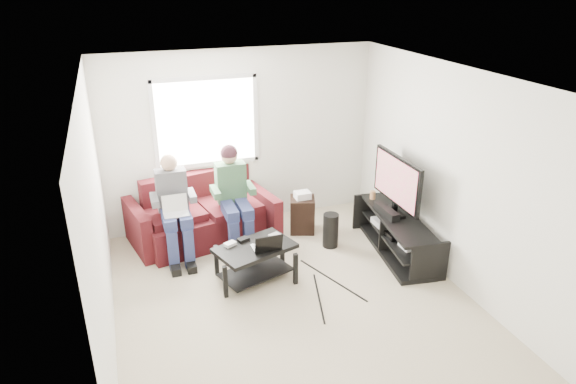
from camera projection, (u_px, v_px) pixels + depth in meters
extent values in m
plane|color=#C7B39B|center=(292.00, 298.00, 6.06)|extent=(4.50, 4.50, 0.00)
plane|color=white|center=(293.00, 76.00, 5.03)|extent=(4.50, 4.50, 0.00)
plane|color=silver|center=(241.00, 139.00, 7.50)|extent=(4.50, 0.00, 4.50)
plane|color=silver|center=(400.00, 320.00, 3.59)|extent=(4.50, 0.00, 4.50)
plane|color=silver|center=(97.00, 225.00, 4.94)|extent=(0.00, 4.50, 4.50)
plane|color=silver|center=(450.00, 175.00, 6.15)|extent=(0.00, 4.50, 4.50)
cube|color=white|center=(206.00, 122.00, 7.22)|extent=(1.40, 0.01, 1.20)
cube|color=silver|center=(206.00, 122.00, 7.21)|extent=(1.48, 0.04, 1.28)
cube|color=#4E1316|center=(203.00, 226.00, 7.29)|extent=(1.77, 1.18, 0.45)
cube|color=#4E1316|center=(196.00, 187.00, 7.44)|extent=(1.63, 0.53, 0.46)
cube|color=#4E1316|center=(138.00, 229.00, 6.99)|extent=(0.35, 0.97, 0.64)
cube|color=#4E1316|center=(263.00, 211.00, 7.52)|extent=(0.35, 0.97, 0.64)
cube|color=#4E1316|center=(173.00, 213.00, 7.05)|extent=(0.88, 0.88, 0.10)
cube|color=#4E1316|center=(230.00, 205.00, 7.28)|extent=(0.88, 0.88, 0.10)
cube|color=navy|center=(169.00, 220.00, 6.58)|extent=(0.16, 0.45, 0.14)
cube|color=navy|center=(184.00, 218.00, 6.64)|extent=(0.16, 0.45, 0.14)
cube|color=navy|center=(173.00, 250.00, 6.55)|extent=(0.13, 0.13, 0.55)
cube|color=navy|center=(189.00, 247.00, 6.61)|extent=(0.13, 0.13, 0.55)
cube|color=#4E4E53|center=(172.00, 189.00, 6.78)|extent=(0.40, 0.22, 0.55)
sphere|color=tan|center=(169.00, 163.00, 6.65)|extent=(0.22, 0.22, 0.22)
cube|color=navy|center=(230.00, 211.00, 6.82)|extent=(0.16, 0.45, 0.14)
cube|color=navy|center=(244.00, 209.00, 6.88)|extent=(0.16, 0.45, 0.14)
cube|color=navy|center=(234.00, 240.00, 6.80)|extent=(0.13, 0.13, 0.55)
cube|color=navy|center=(249.00, 238.00, 6.86)|extent=(0.13, 0.13, 0.55)
cube|color=#505352|center=(231.00, 182.00, 7.02)|extent=(0.40, 0.22, 0.55)
sphere|color=tan|center=(229.00, 156.00, 6.89)|extent=(0.22, 0.22, 0.22)
sphere|color=#361B22|center=(229.00, 153.00, 6.88)|extent=(0.23, 0.23, 0.23)
cube|color=black|center=(255.00, 248.00, 6.26)|extent=(1.07, 0.84, 0.05)
cube|color=black|center=(256.00, 272.00, 6.39)|extent=(0.97, 0.74, 0.02)
cube|color=black|center=(225.00, 282.00, 6.00)|extent=(0.05, 0.05, 0.42)
cube|color=black|center=(296.00, 269.00, 6.26)|extent=(0.05, 0.05, 0.42)
cube|color=black|center=(216.00, 260.00, 6.44)|extent=(0.05, 0.05, 0.42)
cube|color=black|center=(282.00, 249.00, 6.70)|extent=(0.05, 0.05, 0.42)
cube|color=silver|center=(230.00, 244.00, 6.26)|extent=(0.16, 0.14, 0.04)
cube|color=black|center=(243.00, 239.00, 6.37)|extent=(0.16, 0.13, 0.04)
cube|color=gray|center=(275.00, 236.00, 6.46)|extent=(0.16, 0.14, 0.04)
cube|color=black|center=(398.00, 218.00, 6.86)|extent=(0.71, 1.68, 0.04)
cube|color=black|center=(396.00, 234.00, 6.96)|extent=(0.66, 1.61, 0.03)
cube|color=black|center=(395.00, 250.00, 7.05)|extent=(0.71, 1.68, 0.06)
cube|color=black|center=(429.00, 263.00, 6.27)|extent=(0.49, 0.11, 0.54)
cube|color=black|center=(369.00, 211.00, 7.64)|extent=(0.49, 0.11, 0.54)
cube|color=black|center=(394.00, 212.00, 6.93)|extent=(0.12, 0.40, 0.04)
cube|color=black|center=(395.00, 207.00, 6.90)|extent=(0.06, 0.06, 0.12)
cube|color=black|center=(397.00, 180.00, 6.74)|extent=(0.05, 1.10, 0.65)
cube|color=#DA3375|center=(395.00, 180.00, 6.74)|extent=(0.01, 1.01, 0.58)
cube|color=black|center=(387.00, 211.00, 6.88)|extent=(0.12, 0.50, 0.10)
cylinder|color=#B67B4E|center=(373.00, 195.00, 7.36)|extent=(0.08, 0.08, 0.12)
cube|color=silver|center=(412.00, 245.00, 6.59)|extent=(0.30, 0.22, 0.06)
cube|color=gray|center=(386.00, 221.00, 7.19)|extent=(0.34, 0.26, 0.08)
cube|color=black|center=(398.00, 233.00, 6.89)|extent=(0.38, 0.30, 0.07)
cylinder|color=black|center=(331.00, 230.00, 7.12)|extent=(0.22, 0.22, 0.49)
cube|color=black|center=(402.00, 269.00, 6.63)|extent=(0.20, 0.48, 0.03)
cube|color=black|center=(302.00, 215.00, 7.54)|extent=(0.35, 0.35, 0.52)
cube|color=silver|center=(303.00, 195.00, 7.42)|extent=(0.22, 0.18, 0.10)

